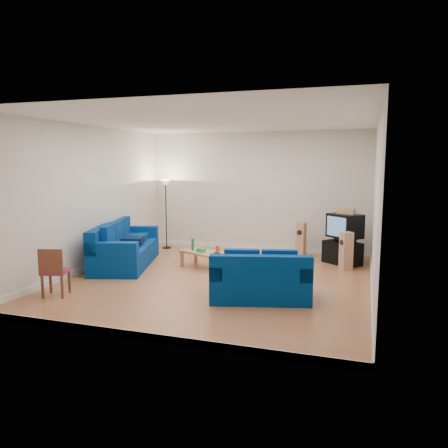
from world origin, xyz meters
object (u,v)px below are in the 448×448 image
(sofa_three_seat, at_px, (123,250))
(tv_stand, at_px, (342,253))
(coffee_table, at_px, (204,254))
(television, at_px, (345,226))
(sofa_loveseat, at_px, (260,282))

(sofa_three_seat, distance_m, tv_stand, 5.16)
(sofa_three_seat, relative_size, coffee_table, 2.24)
(sofa_three_seat, height_order, tv_stand, sofa_three_seat)
(tv_stand, xyz_separation_m, television, (0.03, 0.04, 0.64))
(sofa_loveseat, relative_size, coffee_table, 1.57)
(television, bearing_deg, coffee_table, -111.91)
(sofa_loveseat, relative_size, tv_stand, 2.20)
(sofa_three_seat, xyz_separation_m, television, (4.89, 1.78, 0.55))
(sofa_loveseat, bearing_deg, coffee_table, 119.22)
(sofa_three_seat, bearing_deg, coffee_table, 82.35)
(sofa_loveseat, bearing_deg, tv_stand, 55.07)
(sofa_loveseat, distance_m, tv_stand, 3.48)
(coffee_table, bearing_deg, television, 26.38)
(coffee_table, xyz_separation_m, tv_stand, (2.96, 1.44, -0.08))
(sofa_three_seat, relative_size, sofa_loveseat, 1.43)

